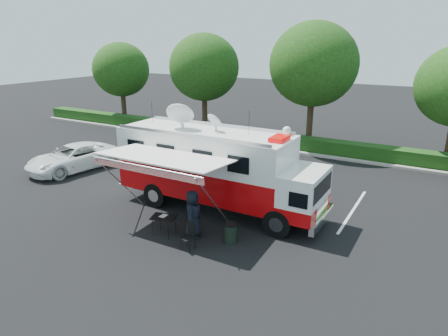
# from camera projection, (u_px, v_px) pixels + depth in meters

# --- Properties ---
(ground_plane) EXTENTS (120.00, 120.00, 0.00)m
(ground_plane) POSITION_uv_depth(u_px,v_px,m) (219.00, 209.00, 18.71)
(ground_plane) COLOR black
(ground_plane) RESTS_ON ground
(back_border) EXTENTS (60.00, 6.14, 8.87)m
(back_border) POSITION_uv_depth(u_px,v_px,m) (328.00, 79.00, 27.28)
(back_border) COLOR #9E998E
(back_border) RESTS_ON ground_plane
(stall_lines) EXTENTS (24.12, 5.50, 0.01)m
(stall_lines) POSITION_uv_depth(u_px,v_px,m) (239.00, 188.00, 21.42)
(stall_lines) COLOR silver
(stall_lines) RESTS_ON ground_plane
(command_truck) EXTENTS (9.79, 2.69, 4.70)m
(command_truck) POSITION_uv_depth(u_px,v_px,m) (217.00, 168.00, 18.13)
(command_truck) COLOR black
(command_truck) RESTS_ON ground_plane
(awning) EXTENTS (5.34, 2.75, 3.23)m
(awning) POSITION_uv_depth(u_px,v_px,m) (162.00, 159.00, 15.92)
(awning) COLOR white
(awning) RESTS_ON ground_plane
(white_suv) EXTENTS (3.49, 5.92, 1.55)m
(white_suv) POSITION_uv_depth(u_px,v_px,m) (75.00, 170.00, 24.39)
(white_suv) COLOR white
(white_suv) RESTS_ON ground_plane
(person) EXTENTS (0.93, 1.12, 1.98)m
(person) POSITION_uv_depth(u_px,v_px,m) (193.00, 236.00, 16.14)
(person) COLOR black
(person) RESTS_ON ground_plane
(folding_table) EXTENTS (1.12, 0.92, 0.82)m
(folding_table) POSITION_uv_depth(u_px,v_px,m) (164.00, 218.00, 16.04)
(folding_table) COLOR black
(folding_table) RESTS_ON ground_plane
(folding_chair) EXTENTS (0.64, 0.68, 1.02)m
(folding_chair) POSITION_uv_depth(u_px,v_px,m) (190.00, 234.00, 15.06)
(folding_chair) COLOR black
(folding_chair) RESTS_ON ground_plane
(trash_bin) EXTENTS (0.52, 0.52, 0.79)m
(trash_bin) POSITION_uv_depth(u_px,v_px,m) (231.00, 233.00, 15.57)
(trash_bin) COLOR black
(trash_bin) RESTS_ON ground_plane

